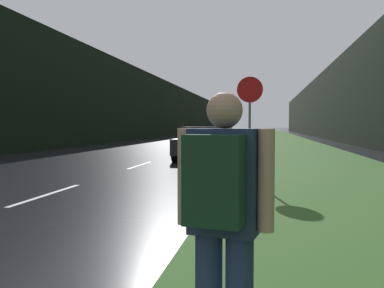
% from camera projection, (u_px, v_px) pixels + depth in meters
% --- Properties ---
extents(grass_verge, '(6.00, 240.00, 0.02)m').
position_uv_depth(grass_verge, '(285.00, 142.00, 39.28)').
color(grass_verge, '#386028').
rests_on(grass_verge, ground_plane).
extents(lane_stripe_b, '(0.12, 3.00, 0.01)m').
position_uv_depth(lane_stripe_b, '(48.00, 194.00, 9.26)').
color(lane_stripe_b, silver).
rests_on(lane_stripe_b, ground_plane).
extents(lane_stripe_c, '(0.12, 3.00, 0.01)m').
position_uv_depth(lane_stripe_c, '(140.00, 165.00, 16.14)').
color(lane_stripe_c, silver).
rests_on(lane_stripe_c, ground_plane).
extents(lane_stripe_d, '(0.12, 3.00, 0.01)m').
position_uv_depth(lane_stripe_d, '(177.00, 153.00, 23.02)').
color(lane_stripe_d, silver).
rests_on(lane_stripe_d, ground_plane).
extents(lane_stripe_e, '(0.12, 3.00, 0.01)m').
position_uv_depth(lane_stripe_e, '(197.00, 147.00, 29.91)').
color(lane_stripe_e, silver).
rests_on(lane_stripe_e, ground_plane).
extents(lane_stripe_f, '(0.12, 3.00, 0.01)m').
position_uv_depth(lane_stripe_f, '(210.00, 143.00, 36.79)').
color(lane_stripe_f, silver).
rests_on(lane_stripe_f, ground_plane).
extents(treeline_far_side, '(2.00, 140.00, 7.92)m').
position_uv_depth(treeline_far_side, '(148.00, 107.00, 51.85)').
color(treeline_far_side, black).
rests_on(treeline_far_side, ground_plane).
extents(treeline_near_side, '(2.00, 140.00, 8.19)m').
position_uv_depth(treeline_near_side, '(333.00, 104.00, 47.88)').
color(treeline_near_side, black).
rests_on(treeline_near_side, ground_plane).
extents(stop_sign, '(0.74, 0.07, 2.98)m').
position_uv_depth(stop_sign, '(250.00, 115.00, 11.65)').
color(stop_sign, slate).
rests_on(stop_sign, ground_plane).
extents(hitchhiker_with_backpack, '(0.61, 0.48, 1.78)m').
position_uv_depth(hitchhiker_with_backpack, '(222.00, 216.00, 2.48)').
color(hitchhiker_with_backpack, navy).
rests_on(hitchhiker_with_backpack, ground_plane).
extents(car_passing_near, '(1.86, 4.07, 1.51)m').
position_uv_depth(car_passing_near, '(199.00, 143.00, 18.58)').
color(car_passing_near, black).
rests_on(car_passing_near, ground_plane).
extents(delivery_truck, '(2.59, 6.85, 3.62)m').
position_uv_depth(delivery_truck, '(224.00, 124.00, 68.93)').
color(delivery_truck, '#6E684F').
rests_on(delivery_truck, ground_plane).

